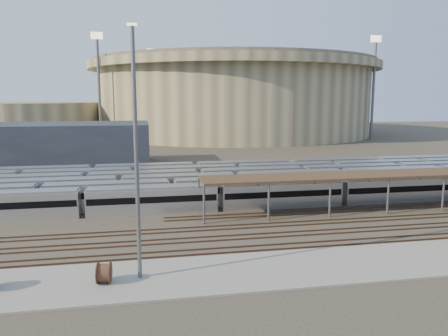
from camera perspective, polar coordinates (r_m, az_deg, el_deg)
ground at (r=56.96m, az=5.63°, el=-7.22°), size 420.00×420.00×0.00m
apron at (r=42.01m, az=4.77°, el=-13.18°), size 50.00×9.00×0.20m
subway_trains at (r=73.69m, az=0.60°, el=-1.94°), size 125.55×23.90×3.60m
inspection_shed at (r=68.63m, az=22.65°, el=-0.79°), size 60.30×6.00×5.30m
empty_tracks at (r=52.37m, az=7.18°, el=-8.63°), size 170.00×9.62×0.18m
stadium at (r=196.61m, az=1.25°, el=9.37°), size 124.00×124.00×32.50m
secondary_arena at (r=187.96m, az=-24.46°, el=5.66°), size 56.00×56.00×14.00m
service_building at (r=109.71m, az=-20.86°, el=2.84°), size 42.00×20.00×10.00m
floodlight_0 at (r=163.10m, az=-16.02°, el=10.50°), size 4.00×1.00×38.40m
floodlight_2 at (r=174.80m, az=18.95°, el=10.26°), size 4.00×1.00×38.40m
floodlight_3 at (r=212.51m, az=-9.32°, el=10.37°), size 4.00×1.00×38.40m
cable_reel_east at (r=40.09m, az=-15.41°, el=-13.04°), size 1.24×1.97×1.86m
yard_light_pole at (r=37.99m, az=-11.40°, el=1.66°), size 0.81×0.36×21.85m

